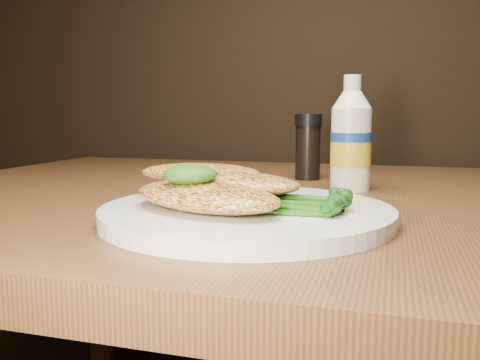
% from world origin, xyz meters
% --- Properties ---
extents(plate, '(0.29, 0.29, 0.01)m').
position_xyz_m(plate, '(-0.03, 0.86, 0.76)').
color(plate, white).
rests_on(plate, dining_table).
extents(chicken_front, '(0.19, 0.15, 0.03)m').
position_xyz_m(chicken_front, '(-0.06, 0.83, 0.78)').
color(chicken_front, '#F6AE4E').
rests_on(chicken_front, plate).
extents(chicken_mid, '(0.16, 0.10, 0.02)m').
position_xyz_m(chicken_mid, '(-0.05, 0.87, 0.79)').
color(chicken_mid, '#F6AE4E').
rests_on(chicken_mid, plate).
extents(chicken_back, '(0.14, 0.08, 0.02)m').
position_xyz_m(chicken_back, '(-0.09, 0.89, 0.79)').
color(chicken_back, '#F6AE4E').
rests_on(chicken_back, plate).
extents(pesto_front, '(0.06, 0.06, 0.02)m').
position_xyz_m(pesto_front, '(-0.08, 0.82, 0.80)').
color(pesto_front, black).
rests_on(pesto_front, chicken_front).
extents(broccolini_bundle, '(0.16, 0.14, 0.02)m').
position_xyz_m(broccolini_bundle, '(0.01, 0.85, 0.78)').
color(broccolini_bundle, '#235813').
rests_on(broccolini_bundle, plate).
extents(mayo_bottle, '(0.07, 0.07, 0.16)m').
position_xyz_m(mayo_bottle, '(0.05, 1.09, 0.83)').
color(mayo_bottle, white).
rests_on(mayo_bottle, dining_table).
extents(pepper_grinder, '(0.05, 0.05, 0.10)m').
position_xyz_m(pepper_grinder, '(-0.02, 1.19, 0.80)').
color(pepper_grinder, black).
rests_on(pepper_grinder, dining_table).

